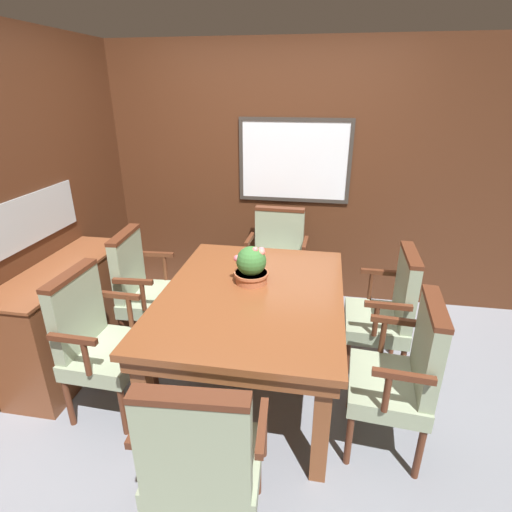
# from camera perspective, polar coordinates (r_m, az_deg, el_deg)

# --- Properties ---
(ground_plane) EXTENTS (14.00, 14.00, 0.00)m
(ground_plane) POSITION_cam_1_polar(r_m,az_deg,el_deg) (3.07, -1.96, -18.70)
(ground_plane) COLOR gray
(wall_back) EXTENTS (7.20, 0.08, 2.45)m
(wall_back) POSITION_cam_1_polar(r_m,az_deg,el_deg) (3.96, 2.61, 11.14)
(wall_back) COLOR #4C2816
(wall_back) RESTS_ON ground_plane
(wall_left) EXTENTS (0.08, 7.20, 2.45)m
(wall_left) POSITION_cam_1_polar(r_m,az_deg,el_deg) (3.18, -32.23, 4.53)
(wall_left) COLOR #4C2816
(wall_left) RESTS_ON ground_plane
(dining_table) EXTENTS (1.21, 1.60, 0.77)m
(dining_table) POSITION_cam_1_polar(r_m,az_deg,el_deg) (2.74, -0.54, -6.90)
(dining_table) COLOR brown
(dining_table) RESTS_ON ground_plane
(chair_head_far) EXTENTS (0.57, 0.46, 0.99)m
(chair_head_far) POSITION_cam_1_polar(r_m,az_deg,el_deg) (3.84, 3.07, 0.01)
(chair_head_far) COLOR #562B19
(chair_head_far) RESTS_ON ground_plane
(chair_left_near) EXTENTS (0.46, 0.57, 0.99)m
(chair_left_near) POSITION_cam_1_polar(r_m,az_deg,el_deg) (2.85, -21.88, -10.70)
(chair_left_near) COLOR #562B19
(chair_left_near) RESTS_ON ground_plane
(chair_right_far) EXTENTS (0.46, 0.57, 0.99)m
(chair_right_far) POSITION_cam_1_polar(r_m,az_deg,el_deg) (3.11, 18.26, -7.13)
(chair_right_far) COLOR #562B19
(chair_right_far) RESTS_ON ground_plane
(chair_left_far) EXTENTS (0.48, 0.58, 0.99)m
(chair_left_far) POSITION_cam_1_polar(r_m,az_deg,el_deg) (3.41, -15.87, -4.04)
(chair_left_far) COLOR #562B19
(chair_left_far) RESTS_ON ground_plane
(chair_right_near) EXTENTS (0.48, 0.58, 0.99)m
(chair_right_near) POSITION_cam_1_polar(r_m,az_deg,el_deg) (2.52, 20.27, -15.17)
(chair_right_near) COLOR #562B19
(chair_right_near) RESTS_ON ground_plane
(chair_head_near) EXTENTS (0.58, 0.48, 0.99)m
(chair_head_near) POSITION_cam_1_polar(r_m,az_deg,el_deg) (1.98, -7.80, -26.71)
(chair_head_near) COLOR #562B19
(chair_head_near) RESTS_ON ground_plane
(potted_plant) EXTENTS (0.24, 0.24, 0.28)m
(potted_plant) POSITION_cam_1_polar(r_m,az_deg,el_deg) (2.78, -0.67, -1.43)
(potted_plant) COLOR #B2603D
(potted_plant) RESTS_ON dining_table
(sideboard_cabinet) EXTENTS (0.44, 1.24, 0.83)m
(sideboard_cabinet) POSITION_cam_1_polar(r_m,az_deg,el_deg) (3.42, -24.97, -7.76)
(sideboard_cabinet) COLOR brown
(sideboard_cabinet) RESTS_ON ground_plane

